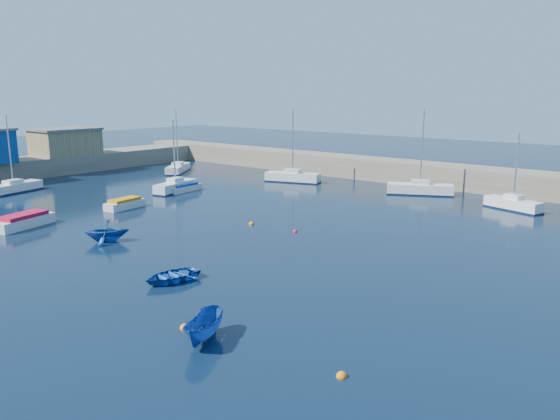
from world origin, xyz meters
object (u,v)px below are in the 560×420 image
Objects in this scene: dinghy_left at (106,231)px; sailboat_2 at (13,187)px; motorboat_1 at (125,204)px; sailboat_3 at (176,186)px; sailboat_6 at (420,189)px; sailboat_5 at (293,177)px; brick_shed_a at (65,143)px; motorboat_2 at (184,188)px; sailboat_4 at (178,168)px; dinghy_center at (172,276)px; dinghy_right at (204,328)px; motorboat_0 at (23,221)px; sailboat_7 at (513,204)px.

sailboat_2 is at bearing -152.12° from dinghy_left.
dinghy_left is at bearing -48.72° from motorboat_1.
sailboat_6 is at bearing 23.00° from sailboat_3.
brick_shed_a is at bearing 95.70° from sailboat_5.
sailboat_2 is at bearing -178.01° from motorboat_1.
sailboat_3 is 0.93m from motorboat_2.
sailboat_6 is 2.19× the size of motorboat_1.
sailboat_4 reaches higher than brick_shed_a.
motorboat_2 is (14.08, 12.60, -0.14)m from sailboat_2.
brick_shed_a is 51.15m from dinghy_center.
sailboat_2 is 0.95× the size of sailboat_5.
sailboat_6 is at bearing 76.84° from dinghy_right.
sailboat_5 is 1.66× the size of motorboat_0.
dinghy_left is (6.38, -30.64, 0.21)m from sailboat_5.
motorboat_0 is at bearing -88.28° from motorboat_2.
sailboat_3 is at bearing -1.30° from brick_shed_a.
motorboat_2 is at bearing 27.42° from sailboat_2.
motorboat_0 is 1.67× the size of dinghy_right.
sailboat_5 is 16.15m from sailboat_6.
sailboat_7 is (32.28, 14.18, -0.03)m from sailboat_3.
motorboat_0 is (-29.24, -32.89, -0.06)m from sailboat_7.
sailboat_5 is 1.96× the size of motorboat_2.
dinghy_right is (54.34, -24.21, -3.47)m from brick_shed_a.
brick_shed_a is 59.59m from dinghy_right.
motorboat_2 is at bearing 147.71° from dinghy_center.
motorboat_1 is at bearing -19.28° from brick_shed_a.
sailboat_6 is (35.51, 27.83, 0.07)m from sailboat_2.
sailboat_2 is 1.58× the size of motorboat_0.
sailboat_4 is (2.07, 21.88, 0.01)m from sailboat_2.
brick_shed_a reaches higher than dinghy_right.
sailboat_3 is at bearing 149.40° from dinghy_center.
motorboat_2 reaches higher than dinghy_center.
dinghy_left reaches higher than motorboat_0.
motorboat_1 reaches higher than motorboat_2.
sailboat_7 is (45.90, 26.00, 0.03)m from sailboat_2.
motorboat_2 is (-2.58, 19.50, -0.11)m from motorboat_0.
brick_shed_a is 1.00× the size of sailboat_3.
brick_shed_a is at bearing 120.97° from sailboat_7.
sailboat_3 is 2.47× the size of dinghy_left.
dinghy_right reaches higher than motorboat_0.
sailboat_7 is at bearing 33.39° from motorboat_0.
sailboat_3 is at bearing 138.64° from sailboat_5.
sailboat_4 is 44.02m from sailboat_7.
sailboat_5 is 2.78× the size of dinghy_left.
sailboat_5 is 31.29m from dinghy_left.
sailboat_4 reaches higher than motorboat_2.
sailboat_4 reaches higher than sailboat_7.
sailboat_2 reaches higher than sailboat_7.
motorboat_2 is at bearing 130.17° from sailboat_7.
motorboat_1 is (-18.68, -24.97, -0.17)m from sailboat_6.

